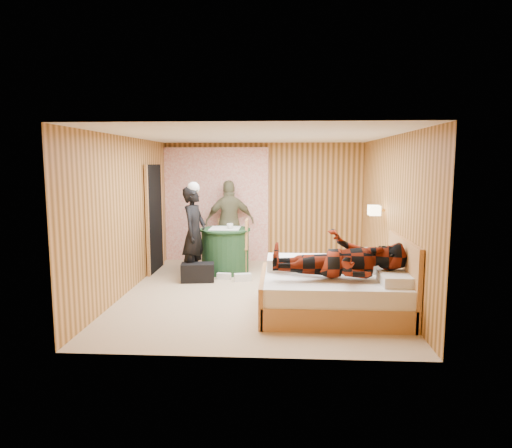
# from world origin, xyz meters

# --- Properties ---
(floor) EXTENTS (4.20, 5.00, 0.01)m
(floor) POSITION_xyz_m (0.00, 0.00, 0.00)
(floor) COLOR tan
(floor) RESTS_ON ground
(ceiling) EXTENTS (4.20, 5.00, 0.01)m
(ceiling) POSITION_xyz_m (0.00, 0.00, 2.50)
(ceiling) COLOR white
(ceiling) RESTS_ON wall_back
(wall_back) EXTENTS (4.20, 0.02, 2.50)m
(wall_back) POSITION_xyz_m (0.00, 2.50, 1.25)
(wall_back) COLOR #C2884A
(wall_back) RESTS_ON floor
(wall_left) EXTENTS (0.02, 5.00, 2.50)m
(wall_left) POSITION_xyz_m (-2.10, 0.00, 1.25)
(wall_left) COLOR #C2884A
(wall_left) RESTS_ON floor
(wall_right) EXTENTS (0.02, 5.00, 2.50)m
(wall_right) POSITION_xyz_m (2.10, 0.00, 1.25)
(wall_right) COLOR #C2884A
(wall_right) RESTS_ON floor
(curtain) EXTENTS (2.20, 0.08, 2.40)m
(curtain) POSITION_xyz_m (-1.00, 2.43, 1.20)
(curtain) COLOR white
(curtain) RESTS_ON floor
(doorway) EXTENTS (0.06, 0.90, 2.05)m
(doorway) POSITION_xyz_m (-2.06, 1.40, 1.02)
(doorway) COLOR black
(doorway) RESTS_ON floor
(wall_lamp) EXTENTS (0.26, 0.24, 0.16)m
(wall_lamp) POSITION_xyz_m (1.92, 0.45, 1.30)
(wall_lamp) COLOR gold
(wall_lamp) RESTS_ON wall_right
(bed) EXTENTS (1.98, 1.54, 1.06)m
(bed) POSITION_xyz_m (1.13, -0.95, 0.31)
(bed) COLOR tan
(bed) RESTS_ON floor
(nightstand) EXTENTS (0.39, 0.53, 0.51)m
(nightstand) POSITION_xyz_m (1.88, 0.66, 0.27)
(nightstand) COLOR tan
(nightstand) RESTS_ON floor
(round_table) EXTENTS (0.96, 0.96, 0.85)m
(round_table) POSITION_xyz_m (-0.69, 1.35, 0.43)
(round_table) COLOR #214826
(round_table) RESTS_ON floor
(chair_far) EXTENTS (0.52, 0.52, 0.93)m
(chair_far) POSITION_xyz_m (-0.71, 2.10, 0.54)
(chair_far) COLOR tan
(chair_far) RESTS_ON floor
(chair_near) EXTENTS (0.47, 0.47, 1.02)m
(chair_near) POSITION_xyz_m (-0.39, 1.37, 0.59)
(chair_near) COLOR tan
(chair_near) RESTS_ON floor
(duffel_bag) EXTENTS (0.61, 0.38, 0.33)m
(duffel_bag) POSITION_xyz_m (-1.09, 0.61, 0.16)
(duffel_bag) COLOR black
(duffel_bag) RESTS_ON floor
(sneaker_left) EXTENTS (0.26, 0.13, 0.11)m
(sneaker_left) POSITION_xyz_m (-0.64, 0.79, 0.06)
(sneaker_left) COLOR silver
(sneaker_left) RESTS_ON floor
(sneaker_right) EXTENTS (0.32, 0.19, 0.13)m
(sneaker_right) POSITION_xyz_m (-0.29, 0.68, 0.07)
(sneaker_right) COLOR silver
(sneaker_right) RESTS_ON floor
(woman_standing) EXTENTS (0.52, 0.68, 1.67)m
(woman_standing) POSITION_xyz_m (-1.18, 0.85, 0.83)
(woman_standing) COLOR black
(woman_standing) RESTS_ON floor
(man_at_table) EXTENTS (1.08, 0.64, 1.72)m
(man_at_table) POSITION_xyz_m (-0.69, 2.16, 0.86)
(man_at_table) COLOR #666444
(man_at_table) RESTS_ON floor
(man_on_bed) EXTENTS (0.86, 0.67, 1.77)m
(man_on_bed) POSITION_xyz_m (1.15, -1.17, 0.96)
(man_on_bed) COLOR maroon
(man_on_bed) RESTS_ON bed
(book_lower) EXTENTS (0.26, 0.28, 0.02)m
(book_lower) POSITION_xyz_m (1.88, 0.61, 0.52)
(book_lower) COLOR silver
(book_lower) RESTS_ON nightstand
(book_upper) EXTENTS (0.23, 0.27, 0.02)m
(book_upper) POSITION_xyz_m (1.88, 0.61, 0.54)
(book_upper) COLOR silver
(book_upper) RESTS_ON nightstand
(cup_nightstand) EXTENTS (0.10, 0.10, 0.09)m
(cup_nightstand) POSITION_xyz_m (1.88, 0.79, 0.56)
(cup_nightstand) COLOR silver
(cup_nightstand) RESTS_ON nightstand
(cup_table) EXTENTS (0.16, 0.16, 0.10)m
(cup_table) POSITION_xyz_m (-0.59, 1.30, 0.90)
(cup_table) COLOR silver
(cup_table) RESTS_ON round_table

